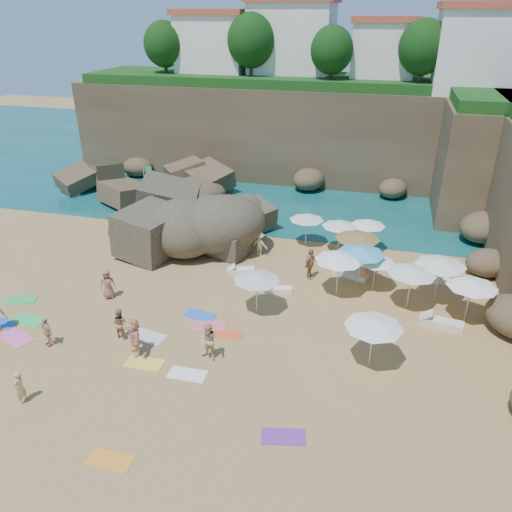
% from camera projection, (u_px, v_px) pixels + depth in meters
% --- Properties ---
extents(ground, '(120.00, 120.00, 0.00)m').
position_uv_depth(ground, '(203.00, 311.00, 25.59)').
color(ground, tan).
rests_on(ground, ground).
extents(seawater, '(120.00, 120.00, 0.00)m').
position_uv_depth(seawater, '(304.00, 160.00, 51.60)').
color(seawater, '#0C4751').
rests_on(seawater, ground).
extents(cliff_back, '(44.00, 8.00, 8.00)m').
position_uv_depth(cliff_back, '(318.00, 132.00, 45.03)').
color(cliff_back, brown).
rests_on(cliff_back, ground).
extents(cliff_corner, '(10.00, 12.00, 8.00)m').
position_uv_depth(cliff_corner, '(508.00, 158.00, 37.26)').
color(cliff_corner, brown).
rests_on(cliff_corner, ground).
extents(rock_promontory, '(12.00, 7.00, 2.00)m').
position_uv_depth(rock_promontory, '(146.00, 194.00, 41.99)').
color(rock_promontory, brown).
rests_on(rock_promontory, ground).
extents(clifftop_buildings, '(28.48, 9.48, 7.00)m').
position_uv_depth(clifftop_buildings, '(336.00, 45.00, 42.30)').
color(clifftop_buildings, white).
rests_on(clifftop_buildings, cliff_back).
extents(clifftop_trees, '(35.60, 23.82, 4.40)m').
position_uv_depth(clifftop_trees, '(350.00, 50.00, 36.43)').
color(clifftop_trees, '#11380F').
rests_on(clifftop_trees, ground).
extents(marina_masts, '(3.10, 0.10, 6.00)m').
position_uv_depth(marina_masts, '(155.00, 122.00, 54.06)').
color(marina_masts, white).
rests_on(marina_masts, ground).
extents(rock_outcrop, '(11.02, 9.80, 3.64)m').
position_uv_depth(rock_outcrop, '(193.00, 237.00, 33.95)').
color(rock_outcrop, brown).
rests_on(rock_outcrop, ground).
extents(flag_pole, '(0.74, 0.19, 3.79)m').
position_uv_depth(flag_pole, '(146.00, 183.00, 36.86)').
color(flag_pole, silver).
rests_on(flag_pole, ground).
extents(parasol_0, '(2.22, 2.22, 2.10)m').
position_uv_depth(parasol_0, '(340.00, 224.00, 31.08)').
color(parasol_0, silver).
rests_on(parasol_0, ground).
extents(parasol_1, '(2.23, 2.23, 2.11)m').
position_uv_depth(parasol_1, '(307.00, 217.00, 32.04)').
color(parasol_1, silver).
rests_on(parasol_1, ground).
extents(parasol_2, '(2.20, 2.20, 2.08)m').
position_uv_depth(parasol_2, '(368.00, 223.00, 31.25)').
color(parasol_2, silver).
rests_on(parasol_2, ground).
extents(parasol_3, '(2.63, 2.63, 2.49)m').
position_uv_depth(parasol_3, '(441.00, 262.00, 25.59)').
color(parasol_3, silver).
rests_on(parasol_3, ground).
extents(parasol_4, '(2.51, 2.51, 2.37)m').
position_uv_depth(parasol_4, '(412.00, 270.00, 25.01)').
color(parasol_4, silver).
rests_on(parasol_4, ground).
extents(parasol_5, '(2.09, 2.09, 1.97)m').
position_uv_depth(parasol_5, '(376.00, 260.00, 26.87)').
color(parasol_5, silver).
rests_on(parasol_5, ground).
extents(parasol_6, '(2.59, 2.59, 2.45)m').
position_uv_depth(parasol_6, '(358.00, 236.00, 28.67)').
color(parasol_6, silver).
rests_on(parasol_6, ground).
extents(parasol_7, '(2.60, 2.60, 2.46)m').
position_uv_depth(parasol_7, '(339.00, 257.00, 26.17)').
color(parasol_7, silver).
rests_on(parasol_7, ground).
extents(parasol_8, '(2.43, 2.43, 2.30)m').
position_uv_depth(parasol_8, '(472.00, 283.00, 23.94)').
color(parasol_8, silver).
rests_on(parasol_8, ground).
extents(parasol_9, '(2.34, 2.34, 2.21)m').
position_uv_depth(parasol_9, '(257.00, 277.00, 24.68)').
color(parasol_9, silver).
rests_on(parasol_9, ground).
extents(parasol_10, '(2.64, 2.64, 2.49)m').
position_uv_depth(parasol_10, '(361.00, 250.00, 26.83)').
color(parasol_10, silver).
rests_on(parasol_10, ground).
extents(parasol_11, '(2.50, 2.50, 2.36)m').
position_uv_depth(parasol_11, '(374.00, 323.00, 20.79)').
color(parasol_11, silver).
rests_on(parasol_11, ground).
extents(lounger_0, '(1.66, 1.12, 0.25)m').
position_uv_depth(lounger_0, '(241.00, 270.00, 29.38)').
color(lounger_0, white).
rests_on(lounger_0, ground).
extents(lounger_1, '(1.61, 0.71, 0.24)m').
position_uv_depth(lounger_1, '(369.00, 262.00, 30.38)').
color(lounger_1, white).
rests_on(lounger_1, ground).
extents(lounger_2, '(1.70, 0.66, 0.26)m').
position_uv_depth(lounger_2, '(448.00, 281.00, 28.17)').
color(lounger_2, silver).
rests_on(lounger_2, ground).
extents(lounger_3, '(2.10, 1.29, 0.31)m').
position_uv_depth(lounger_3, '(350.00, 274.00, 28.88)').
color(lounger_3, silver).
rests_on(lounger_3, ground).
extents(lounger_4, '(2.15, 1.01, 0.32)m').
position_uv_depth(lounger_4, '(441.00, 323.00, 24.37)').
color(lounger_4, silver).
rests_on(lounger_4, ground).
extents(lounger_5, '(1.62, 1.01, 0.24)m').
position_uv_depth(lounger_5, '(278.00, 290.00, 27.35)').
color(lounger_5, white).
rests_on(lounger_5, ground).
extents(towel_1, '(1.99, 1.50, 0.03)m').
position_uv_depth(towel_1, '(16.00, 338.00, 23.52)').
color(towel_1, pink).
rests_on(towel_1, ground).
extents(towel_2, '(1.56, 0.79, 0.03)m').
position_uv_depth(towel_2, '(111.00, 460.00, 17.11)').
color(towel_2, orange).
rests_on(towel_2, ground).
extents(towel_3, '(1.86, 1.30, 0.03)m').
position_uv_depth(towel_3, '(20.00, 300.00, 26.60)').
color(towel_3, green).
rests_on(towel_3, ground).
extents(towel_5, '(1.95, 1.22, 0.03)m').
position_uv_depth(towel_5, '(147.00, 336.00, 23.61)').
color(towel_5, silver).
rests_on(towel_5, ground).
extents(towel_6, '(1.74, 1.12, 0.03)m').
position_uv_depth(towel_6, '(283.00, 437.00, 18.06)').
color(towel_6, purple).
rests_on(towel_6, ground).
extents(towel_8, '(1.74, 1.10, 0.03)m').
position_uv_depth(towel_8, '(200.00, 315.00, 25.25)').
color(towel_8, blue).
rests_on(towel_8, ground).
extents(towel_9, '(1.91, 1.31, 0.03)m').
position_uv_depth(towel_9, '(208.00, 326.00, 24.39)').
color(towel_9, '#F15D78').
rests_on(towel_9, ground).
extents(towel_10, '(1.52, 0.89, 0.03)m').
position_uv_depth(towel_10, '(227.00, 334.00, 23.77)').
color(towel_10, '#FF5428').
rests_on(towel_10, ground).
extents(towel_11, '(1.86, 1.10, 0.03)m').
position_uv_depth(towel_11, '(28.00, 320.00, 24.87)').
color(towel_11, '#37C061').
rests_on(towel_11, ground).
extents(towel_12, '(1.69, 0.86, 0.03)m').
position_uv_depth(towel_12, '(144.00, 363.00, 21.82)').
color(towel_12, yellow).
rests_on(towel_12, ground).
extents(towel_13, '(1.65, 0.86, 0.03)m').
position_uv_depth(towel_13, '(187.00, 374.00, 21.15)').
color(towel_13, white).
rests_on(towel_13, ground).
extents(person_stand_1, '(0.81, 0.67, 1.51)m').
position_uv_depth(person_stand_1, '(120.00, 323.00, 23.29)').
color(person_stand_1, '#A77553').
rests_on(person_stand_1, ground).
extents(person_stand_2, '(1.09, 0.70, 1.56)m').
position_uv_depth(person_stand_2, '(260.00, 244.00, 31.13)').
color(person_stand_2, '#EFCB87').
rests_on(person_stand_2, ground).
extents(person_stand_3, '(0.80, 1.17, 1.84)m').
position_uv_depth(person_stand_3, '(310.00, 264.00, 28.39)').
color(person_stand_3, '#A97354').
rests_on(person_stand_3, ground).
extents(person_stand_4, '(0.94, 0.70, 1.72)m').
position_uv_depth(person_stand_4, '(363.00, 267.00, 28.18)').
color(person_stand_4, tan).
rests_on(person_stand_4, ground).
extents(person_stand_5, '(1.60, 1.05, 1.68)m').
position_uv_depth(person_stand_5, '(228.00, 216.00, 35.16)').
color(person_stand_5, tan).
rests_on(person_stand_5, ground).
extents(person_stand_6, '(0.39, 0.56, 1.46)m').
position_uv_depth(person_stand_6, '(19.00, 387.00, 19.37)').
color(person_stand_6, tan).
rests_on(person_stand_6, ground).
extents(person_lie_1, '(1.36, 1.65, 0.35)m').
position_uv_depth(person_lie_1, '(49.00, 342.00, 22.96)').
color(person_lie_1, tan).
rests_on(person_lie_1, ground).
extents(person_lie_2, '(1.47, 1.79, 0.43)m').
position_uv_depth(person_lie_2, '(109.00, 294.00, 26.73)').
color(person_lie_2, '#96584B').
rests_on(person_lie_2, ground).
extents(person_lie_3, '(2.42, 2.41, 0.47)m').
position_uv_depth(person_lie_3, '(136.00, 349.00, 22.35)').
color(person_lie_3, '#E49E77').
rests_on(person_lie_3, ground).
extents(person_lie_5, '(1.35, 1.94, 0.67)m').
position_uv_depth(person_lie_5, '(210.00, 353.00, 21.95)').
color(person_lie_5, tan).
rests_on(person_lie_5, ground).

